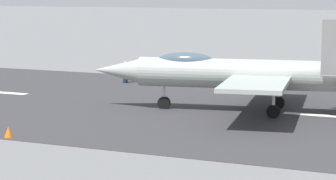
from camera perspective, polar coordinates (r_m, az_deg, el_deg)
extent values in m
cylinder|color=#9BA49E|center=(43.14, 6.13, 1.25)|extent=(13.07, 4.11, 1.77)
cone|color=#9BA49E|center=(44.88, -4.03, 1.54)|extent=(3.22, 2.02, 1.50)
ellipsoid|color=#3F5160|center=(43.70, 1.38, 2.26)|extent=(3.74, 1.74, 1.10)
cube|color=#9BA49E|center=(39.26, 6.83, 0.42)|extent=(4.42, 6.41, 0.24)
cube|color=#9BA49E|center=(46.82, 7.96, 1.63)|extent=(4.42, 6.41, 0.24)
cylinder|color=silver|center=(44.28, -0.31, -0.60)|extent=(0.18, 0.18, 1.40)
cylinder|color=black|center=(44.33, -0.31, -1.01)|extent=(0.80, 0.43, 0.76)
cylinder|color=silver|center=(41.59, 8.26, -1.25)|extent=(0.18, 0.18, 1.40)
cylinder|color=black|center=(41.64, 8.25, -1.68)|extent=(0.80, 0.43, 0.76)
cylinder|color=silver|center=(44.74, 8.65, -0.60)|extent=(0.18, 0.18, 1.40)
cylinder|color=black|center=(44.79, 8.64, -1.01)|extent=(0.80, 0.43, 0.76)
cube|color=#1E2338|center=(56.39, -3.37, 1.01)|extent=(0.24, 0.36, 0.91)
cube|color=orange|center=(56.31, -3.37, 1.69)|extent=(0.48, 0.36, 0.62)
sphere|color=tan|center=(56.26, -3.38, 2.17)|extent=(0.22, 0.22, 0.22)
cylinder|color=orange|center=(56.50, -3.61, 1.67)|extent=(0.10, 0.10, 0.59)
cylinder|color=orange|center=(56.13, -3.13, 1.63)|extent=(0.10, 0.10, 0.59)
cone|color=orange|center=(36.77, -12.39, -3.25)|extent=(0.44, 0.44, 0.55)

